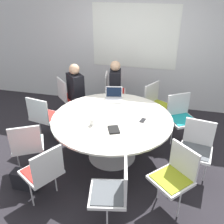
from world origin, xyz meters
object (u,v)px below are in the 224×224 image
object	(u,v)px
chair_0	(112,89)
coffee_cup	(92,122)
person_0	(116,85)
spiral_notebook	(114,130)
chair_2	(43,115)
person_1	(77,89)
chair_9	(156,102)
laptop	(114,97)
chair_3	(27,143)
chair_1	(68,95)
chair_6	(175,174)
chair_5	(114,189)
chair_8	(181,115)
chair_7	(197,146)
chair_4	(43,170)
handbag	(26,180)
cell_phone	(143,120)

from	to	relation	value
chair_0	coffee_cup	size ratio (longest dim) A/B	8.88
person_0	spiral_notebook	bearing A→B (deg)	0.90
spiral_notebook	person_0	bearing A→B (deg)	101.57
chair_2	person_1	xyz separation A→B (m)	(0.33, 0.78, 0.19)
chair_9	laptop	world-z (taller)	laptop
chair_3	spiral_notebook	bearing A→B (deg)	-13.11
chair_1	chair_6	size ratio (longest dim) A/B	1.00
chair_5	chair_8	bearing A→B (deg)	-32.17
chair_1	chair_7	world-z (taller)	same
chair_8	chair_9	bearing A→B (deg)	-73.06
chair_3	chair_1	bearing A→B (deg)	64.15
chair_9	person_0	distance (m)	0.88
chair_7	person_1	bearing A→B (deg)	-16.67
chair_4	chair_5	xyz separation A→B (m)	(0.92, -0.11, 0.00)
chair_8	person_0	bearing A→B (deg)	-55.93
chair_1	coffee_cup	distance (m)	1.65
chair_3	handbag	bearing A→B (deg)	-102.98
chair_2	coffee_cup	size ratio (longest dim) A/B	8.88
cell_phone	handbag	distance (m)	1.89
chair_9	coffee_cup	distance (m)	1.65
chair_5	chair_6	xyz separation A→B (m)	(0.67, 0.42, 0.00)
spiral_notebook	coffee_cup	bearing A→B (deg)	167.94
chair_2	chair_7	xyz separation A→B (m)	(2.55, -0.33, 0.00)
laptop	chair_9	bearing A→B (deg)	23.02
chair_4	spiral_notebook	xyz separation A→B (m)	(0.71, 0.79, 0.21)
chair_2	chair_4	size ratio (longest dim) A/B	1.00
chair_4	handbag	world-z (taller)	chair_4
chair_3	handbag	world-z (taller)	chair_3
chair_9	spiral_notebook	xyz separation A→B (m)	(-0.50, -1.47, 0.21)
chair_2	cell_phone	size ratio (longest dim) A/B	5.77
coffee_cup	spiral_notebook	bearing A→B (deg)	-12.06
chair_8	laptop	xyz separation A→B (m)	(-1.19, -0.07, 0.25)
laptop	handbag	size ratio (longest dim) A/B	0.94
chair_5	chair_8	distance (m)	2.10
chair_3	chair_9	distance (m)	2.48
chair_2	chair_3	xyz separation A→B (m)	(0.17, -0.84, 0.00)
chair_2	chair_9	world-z (taller)	same
chair_8	chair_9	distance (m)	0.62
chair_5	person_0	xyz separation A→B (m)	(-0.55, 2.56, 0.19)
chair_5	handbag	xyz separation A→B (m)	(-1.33, 0.26, -0.39)
chair_9	person_0	world-z (taller)	person_0
chair_2	person_0	bearing A→B (deg)	58.63
person_1	cell_phone	world-z (taller)	person_1
laptop	chair_5	bearing A→B (deg)	-87.57
chair_3	coffee_cup	bearing A→B (deg)	-3.41
chair_8	coffee_cup	size ratio (longest dim) A/B	8.88
coffee_cup	chair_8	bearing A→B (deg)	37.14
chair_5	person_1	bearing A→B (deg)	18.46
handbag	person_0	bearing A→B (deg)	71.36
chair_1	chair_9	xyz separation A→B (m)	(1.78, 0.06, 0.00)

